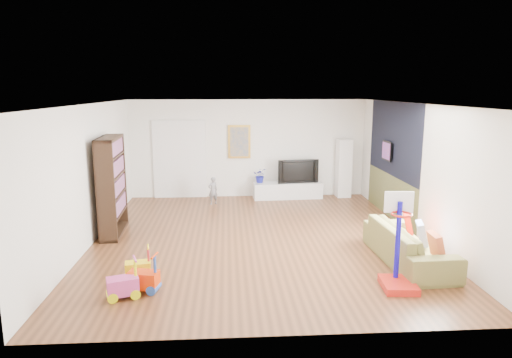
{
  "coord_description": "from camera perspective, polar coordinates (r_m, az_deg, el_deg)",
  "views": [
    {
      "loc": [
        -0.59,
        -8.84,
        2.98
      ],
      "look_at": [
        0.0,
        0.4,
        1.15
      ],
      "focal_mm": 32.0,
      "sensor_mm": 36.0,
      "label": 1
    }
  ],
  "objects": [
    {
      "name": "wall_left",
      "position": [
        9.37,
        -20.09,
        0.48
      ],
      "size": [
        0.0,
        7.5,
        2.7
      ],
      "primitive_type": "cube",
      "color": "silver",
      "rests_on": "ground"
    },
    {
      "name": "wall_back",
      "position": [
        12.7,
        -0.97,
        3.82
      ],
      "size": [
        6.5,
        0.0,
        2.7
      ],
      "primitive_type": "cube",
      "color": "white",
      "rests_on": "ground"
    },
    {
      "name": "olive_wainscot",
      "position": [
        11.21,
        16.41,
        -2.06
      ],
      "size": [
        0.01,
        3.2,
        1.0
      ],
      "primitive_type": "cube",
      "color": "brown",
      "rests_on": "wall_right"
    },
    {
      "name": "wall_right",
      "position": [
        9.77,
        19.54,
        0.93
      ],
      "size": [
        0.0,
        7.5,
        2.7
      ],
      "primitive_type": "cube",
      "color": "white",
      "rests_on": "ground"
    },
    {
      "name": "vase_plant",
      "position": [
        12.54,
        0.54,
        0.46
      ],
      "size": [
        0.4,
        0.36,
        0.41
      ],
      "primitive_type": "imported",
      "rotation": [
        0.0,
        0.0,
        -0.11
      ],
      "color": "navy",
      "rests_on": "media_console"
    },
    {
      "name": "navy_accent",
      "position": [
        10.99,
        16.8,
        4.81
      ],
      "size": [
        0.01,
        3.2,
        1.7
      ],
      "primitive_type": "cube",
      "color": "black",
      "rests_on": "wall_right"
    },
    {
      "name": "pillow_center",
      "position": [
        8.48,
        20.0,
        -6.42
      ],
      "size": [
        0.21,
        0.41,
        0.4
      ],
      "primitive_type": "cube",
      "rotation": [
        0.0,
        0.0,
        -0.29
      ],
      "color": "silver",
      "rests_on": "sofa"
    },
    {
      "name": "ride_on_yellow",
      "position": [
        7.6,
        -14.56,
        -10.14
      ],
      "size": [
        0.43,
        0.31,
        0.53
      ],
      "primitive_type": "cube",
      "rotation": [
        0.0,
        0.0,
        0.18
      ],
      "color": "yellow",
      "rests_on": "ground"
    },
    {
      "name": "painting_back",
      "position": [
        12.63,
        -2.1,
        4.68
      ],
      "size": [
        0.62,
        0.06,
        0.92
      ],
      "primitive_type": "cube",
      "color": "gold",
      "rests_on": "wall_back"
    },
    {
      "name": "doorway",
      "position": [
        12.76,
        -9.52,
        2.33
      ],
      "size": [
        1.45,
        0.06,
        2.1
      ],
      "primitive_type": "cube",
      "color": "white",
      "rests_on": "ground"
    },
    {
      "name": "ceiling",
      "position": [
        8.86,
        0.17,
        9.37
      ],
      "size": [
        6.5,
        7.5,
        0.0
      ],
      "primitive_type": "cube",
      "color": "white",
      "rests_on": "ground"
    },
    {
      "name": "bookshelf",
      "position": [
        9.88,
        -17.58,
        -0.82
      ],
      "size": [
        0.44,
        1.41,
        2.03
      ],
      "primitive_type": "cube",
      "rotation": [
        0.0,
        0.0,
        0.06
      ],
      "color": "#301E13",
      "rests_on": "ground"
    },
    {
      "name": "tall_cabinet",
      "position": [
        12.94,
        10.9,
        1.34
      ],
      "size": [
        0.39,
        0.39,
        1.62
      ],
      "primitive_type": "cube",
      "rotation": [
        0.0,
        0.0,
        0.04
      ],
      "color": "white",
      "rests_on": "ground"
    },
    {
      "name": "artwork_right",
      "position": [
        11.19,
        16.05,
        3.41
      ],
      "size": [
        0.04,
        0.56,
        0.46
      ],
      "primitive_type": "cube",
      "color": "#7F3F8C",
      "rests_on": "wall_right"
    },
    {
      "name": "ride_on_orange",
      "position": [
        7.12,
        -13.93,
        -11.33
      ],
      "size": [
        0.49,
        0.36,
        0.59
      ],
      "primitive_type": "cube",
      "rotation": [
        0.0,
        0.0,
        -0.21
      ],
      "color": "red",
      "rests_on": "ground"
    },
    {
      "name": "media_console",
      "position": [
        12.66,
        3.97,
        -1.43
      ],
      "size": [
        1.92,
        0.58,
        0.44
      ],
      "primitive_type": "cube",
      "rotation": [
        0.0,
        0.0,
        0.06
      ],
      "color": "silver",
      "rests_on": "ground"
    },
    {
      "name": "wall_front",
      "position": [
        5.37,
        2.86,
        -6.5
      ],
      "size": [
        6.5,
        0.0,
        2.7
      ],
      "primitive_type": "cube",
      "color": "silver",
      "rests_on": "ground"
    },
    {
      "name": "basketball_hoop",
      "position": [
        7.2,
        17.68,
        -7.54
      ],
      "size": [
        0.56,
        0.66,
        1.47
      ],
      "primitive_type": "cube",
      "rotation": [
        0.0,
        0.0,
        -0.09
      ],
      "color": "red",
      "rests_on": "ground"
    },
    {
      "name": "child",
      "position": [
        12.0,
        -5.4,
        -1.45
      ],
      "size": [
        0.32,
        0.28,
        0.73
      ],
      "primitive_type": "imported",
      "rotation": [
        0.0,
        0.0,
        3.63
      ],
      "color": "slate",
      "rests_on": "ground"
    },
    {
      "name": "ride_on_pink",
      "position": [
        6.99,
        -16.36,
        -11.91
      ],
      "size": [
        0.5,
        0.4,
        0.59
      ],
      "primitive_type": "cube",
      "rotation": [
        0.0,
        0.0,
        0.33
      ],
      "color": "#D7459B",
      "rests_on": "ground"
    },
    {
      "name": "floor",
      "position": [
        9.34,
        0.16,
        -7.41
      ],
      "size": [
        6.5,
        7.5,
        0.0
      ],
      "primitive_type": "cube",
      "color": "brown",
      "rests_on": "ground"
    },
    {
      "name": "pillow_right",
      "position": [
        9.01,
        18.47,
        -5.29
      ],
      "size": [
        0.2,
        0.38,
        0.37
      ],
      "primitive_type": "cube",
      "rotation": [
        0.0,
        0.0,
        -0.28
      ],
      "color": "#BC1507",
      "rests_on": "sofa"
    },
    {
      "name": "sofa",
      "position": [
        8.44,
        18.54,
        -7.74
      ],
      "size": [
        0.96,
        2.26,
        0.65
      ],
      "primitive_type": "imported",
      "rotation": [
        0.0,
        0.0,
        1.61
      ],
      "color": "olive",
      "rests_on": "ground"
    },
    {
      "name": "tv",
      "position": [
        12.6,
        5.17,
        1.04
      ],
      "size": [
        1.15,
        0.3,
        0.65
      ],
      "primitive_type": "imported",
      "rotation": [
        0.0,
        0.0,
        0.13
      ],
      "color": "black",
      "rests_on": "media_console"
    },
    {
      "name": "pillow_left",
      "position": [
        7.93,
        21.6,
        -7.74
      ],
      "size": [
        0.13,
        0.41,
        0.41
      ],
      "primitive_type": "cube",
      "rotation": [
        0.0,
        0.0,
        -0.05
      ],
      "color": "#BC522C",
      "rests_on": "sofa"
    }
  ]
}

